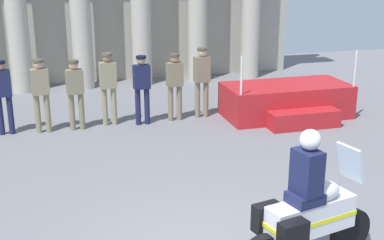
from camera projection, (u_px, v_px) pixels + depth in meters
reviewing_stand at (287, 102)px, 12.94m from camera, size 3.13×1.98×1.73m
officer_in_row_0 at (3, 92)px, 11.49m from camera, size 0.40×0.26×1.70m
officer_in_row_1 at (41, 90)px, 11.60m from camera, size 0.40×0.26×1.71m
officer_in_row_2 at (75, 89)px, 11.81m from camera, size 0.40×0.26×1.65m
officer_in_row_3 at (108, 83)px, 12.14m from camera, size 0.40×0.26×1.74m
officer_in_row_4 at (142, 84)px, 12.20m from camera, size 0.40×0.26×1.67m
officer_in_row_5 at (175, 82)px, 12.51m from camera, size 0.40×0.26×1.66m
officer_in_row_6 at (202, 77)px, 12.76m from camera, size 0.40×0.26×1.76m
motorcycle_with_rider at (307, 213)px, 6.46m from camera, size 2.07×0.83×1.90m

